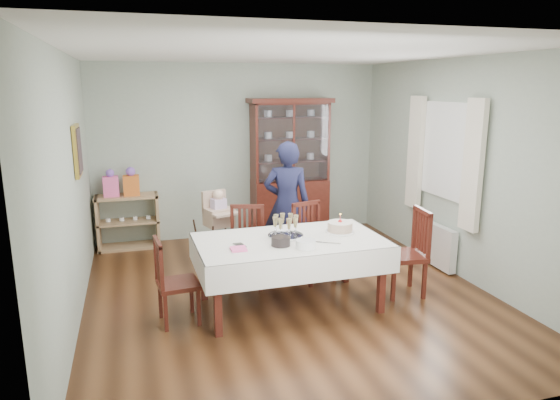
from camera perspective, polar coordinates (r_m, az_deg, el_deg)
name	(u,v)px	position (r m, az deg, el deg)	size (l,w,h in m)	color
floor	(287,293)	(5.91, 0.85, -10.57)	(5.00, 5.00, 0.00)	#593319
room_shell	(274,142)	(5.97, -0.64, 6.64)	(5.00, 5.00, 5.00)	#9EAA99
dining_table	(290,272)	(5.45, 1.12, -8.27)	(2.01, 1.17, 0.76)	#4D1B13
china_cabinet	(290,166)	(7.90, 1.14, 3.91)	(1.30, 0.48, 2.18)	#4D1B13
sideboard	(128,222)	(7.70, -16.95, -2.38)	(0.90, 0.38, 0.80)	tan
picture_frame	(77,151)	(6.04, -22.16, 5.25)	(0.04, 0.48, 0.58)	gold
window	(446,151)	(6.75, 18.46, 5.38)	(0.04, 1.02, 1.22)	white
curtain_left	(473,166)	(6.23, 21.19, 3.67)	(0.07, 0.30, 1.55)	silver
curtain_right	(415,153)	(7.24, 15.22, 5.26)	(0.07, 0.30, 1.55)	silver
radiator	(435,244)	(6.97, 17.33, -4.86)	(0.10, 0.80, 0.55)	white
chair_far_left	(247,262)	(6.06, -3.84, -7.11)	(0.54, 0.54, 0.95)	#4D1B13
chair_far_right	(313,257)	(6.23, 3.85, -6.54)	(0.52, 0.52, 0.95)	#4D1B13
chair_end_left	(177,298)	(5.25, -11.69, -10.86)	(0.44, 0.44, 0.89)	#4D1B13
chair_end_right	(404,269)	(5.97, 14.02, -7.67)	(0.50, 0.50, 1.00)	#4D1B13
woman	(287,204)	(6.56, 0.79, -0.51)	(0.61, 0.40, 1.67)	black
high_chair	(219,235)	(6.74, -6.94, -4.03)	(0.58, 0.58, 1.03)	black
champagne_tray	(286,230)	(5.40, 0.64, -3.47)	(0.39, 0.39, 0.23)	silver
birthday_cake	(340,227)	(5.60, 6.87, -3.12)	(0.32, 0.32, 0.22)	white
plate_stack_dark	(281,241)	(5.11, 0.09, -4.72)	(0.20, 0.20, 0.09)	black
plate_stack_white	(306,244)	(5.04, 2.96, -5.04)	(0.20, 0.20, 0.09)	white
napkin_stack	(239,249)	(5.00, -4.76, -5.60)	(0.15, 0.15, 0.02)	pink
cutlery	(236,246)	(5.12, -5.04, -5.22)	(0.12, 0.17, 0.01)	silver
cake_knife	(328,243)	(5.22, 5.52, -4.89)	(0.27, 0.02, 0.01)	silver
gift_bag_pink	(111,184)	(7.57, -18.77, 1.70)	(0.22, 0.14, 0.40)	pink
gift_bag_orange	(131,183)	(7.56, -16.64, 1.90)	(0.23, 0.16, 0.42)	orange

